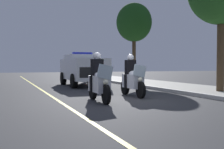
{
  "coord_description": "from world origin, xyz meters",
  "views": [
    {
      "loc": [
        9.32,
        -3.97,
        1.27
      ],
      "look_at": [
        -0.85,
        0.0,
        0.9
      ],
      "focal_mm": 44.81,
      "sensor_mm": 36.0,
      "label": 1
    }
  ],
  "objects": [
    {
      "name": "police_suv",
      "position": [
        -7.15,
        0.54,
        1.07
      ],
      "size": [
        4.93,
        2.13,
        2.05
      ],
      "color": "silver",
      "rests_on": "ground"
    },
    {
      "name": "tree_far_back",
      "position": [
        -8.04,
        4.43,
        4.17
      ],
      "size": [
        2.43,
        2.43,
        5.42
      ],
      "color": "#42301E",
      "rests_on": "sidewalk_strip"
    },
    {
      "name": "ground_plane",
      "position": [
        0.0,
        0.0,
        0.0
      ],
      "size": [
        80.0,
        80.0,
        0.0
      ],
      "primitive_type": "plane",
      "color": "#333335"
    },
    {
      "name": "curb_strip",
      "position": [
        0.0,
        3.36,
        0.07
      ],
      "size": [
        48.0,
        0.24,
        0.15
      ],
      "primitive_type": "cube",
      "color": "#B7B5AD",
      "rests_on": "ground"
    },
    {
      "name": "cyclist_background",
      "position": [
        -11.52,
        1.98,
        0.84
      ],
      "size": [
        1.76,
        0.32,
        1.69
      ],
      "color": "black",
      "rests_on": "ground"
    },
    {
      "name": "lane_stripe_center",
      "position": [
        0.0,
        -2.16,
        0.0
      ],
      "size": [
        48.0,
        0.12,
        0.01
      ],
      "primitive_type": "cube",
      "color": "#E0D14C",
      "rests_on": "ground"
    },
    {
      "name": "police_motorcycle_lead_right",
      "position": [
        -0.89,
        0.9,
        0.7
      ],
      "size": [
        2.14,
        0.56,
        1.72
      ],
      "color": "black",
      "rests_on": "ground"
    },
    {
      "name": "police_motorcycle_lead_left",
      "position": [
        0.16,
        -0.89,
        0.7
      ],
      "size": [
        2.14,
        0.56,
        1.72
      ],
      "color": "black",
      "rests_on": "ground"
    }
  ]
}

